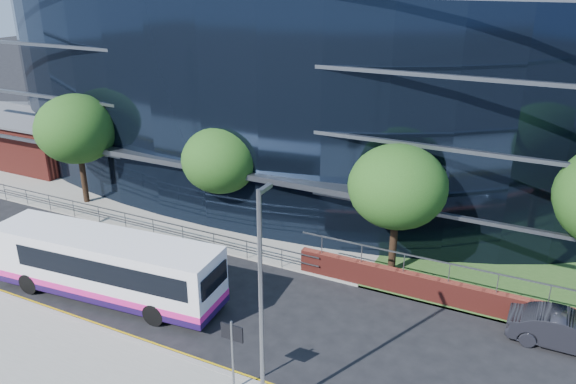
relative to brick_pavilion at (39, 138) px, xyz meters
The scene contains 15 objects.
ground 25.88m from the brick_pavilion, 31.53° to the right, with size 200.00×200.00×0.00m, color black.
kerb 26.41m from the brick_pavilion, 33.38° to the right, with size 80.00×0.25×0.16m, color gray.
yellow_line_outer 26.31m from the brick_pavilion, 33.02° to the right, with size 80.00×0.08×0.01m, color gold.
yellow_line_inner 26.23m from the brick_pavilion, 32.74° to the right, with size 80.00×0.08×0.01m, color gold.
far_forecourt 16.30m from the brick_pavilion, ahead, with size 50.00×8.00×0.10m, color gray.
glass_office 20.37m from the brick_pavilion, 22.21° to the left, with size 44.00×23.10×16.00m.
brick_pavilion is the anchor object (origin of this frame).
guard_railings 15.48m from the brick_pavilion, 24.90° to the right, with size 24.00×0.05×1.10m.
street_sign 30.49m from the brick_pavilion, 29.65° to the right, with size 0.85×0.09×2.80m.
tree_far_a 10.48m from the brick_pavilion, 26.55° to the right, with size 4.95×4.95×6.98m.
tree_far_b 19.55m from the brick_pavilion, 11.88° to the right, with size 4.29×4.29×6.05m.
tree_far_c 29.46m from the brick_pavilion, ahead, with size 4.62×4.62×6.51m.
streetlight_east 32.19m from the brick_pavilion, 29.24° to the right, with size 0.15×0.77×8.00m.
city_bus 21.97m from the brick_pavilion, 33.90° to the right, with size 11.16×3.44×2.97m.
parked_car 37.48m from the brick_pavilion, 10.90° to the right, with size 1.51×4.32×1.43m, color black.
Camera 1 is at (13.22, -14.87, 13.85)m, focal length 35.00 mm.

